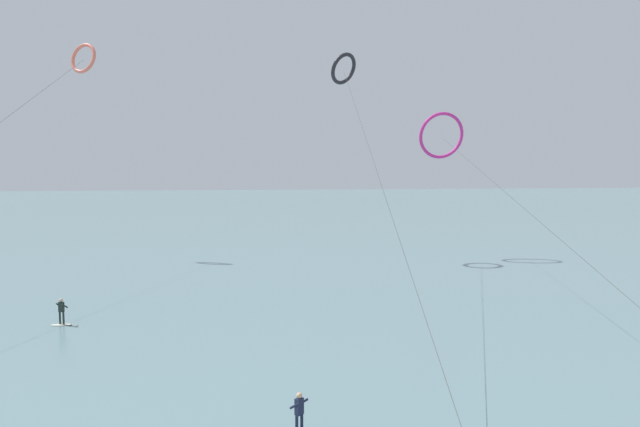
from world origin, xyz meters
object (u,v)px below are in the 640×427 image
at_px(surfer_ivory, 62,314).
at_px(kite_coral, 83,59).
at_px(kite_charcoal, 344,69).
at_px(surfer_emerald, 299,417).
at_px(kite_magenta, 442,136).

relative_size(surfer_ivory, kite_coral, 0.03).
xyz_separation_m(kite_charcoal, kite_coral, (-27.28, 4.46, 1.30)).
bearing_deg(surfer_emerald, kite_charcoal, 34.87).
bearing_deg(surfer_ivory, kite_coral, 127.18).
bearing_deg(kite_charcoal, surfer_ivory, 7.88).
bearing_deg(kite_magenta, surfer_ivory, 30.45).
bearing_deg(kite_charcoal, kite_coral, -49.27).
distance_m(surfer_emerald, surfer_ivory, 21.44).
height_order(surfer_emerald, kite_charcoal, kite_charcoal).
bearing_deg(kite_coral, surfer_emerald, -36.06).
relative_size(kite_magenta, kite_coral, 0.94).
distance_m(kite_charcoal, kite_coral, 27.67).
bearing_deg(surfer_emerald, kite_coral, 69.42).
bearing_deg(kite_magenta, kite_charcoal, -6.83).
distance_m(surfer_ivory, kite_magenta, 41.44).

